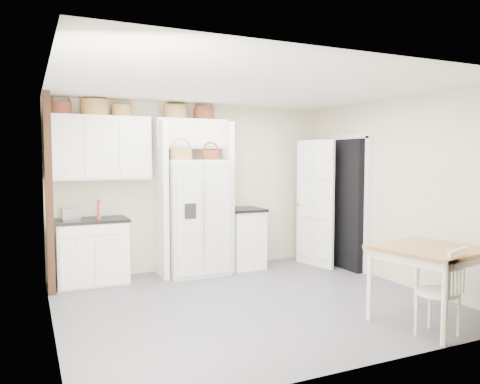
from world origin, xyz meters
name	(u,v)px	position (x,y,z in m)	size (l,w,h in m)	color
floor	(251,302)	(0.00, 0.00, 0.00)	(4.50, 4.50, 0.00)	#494850
ceiling	(252,86)	(0.00, 0.00, 2.60)	(4.50, 4.50, 0.00)	white
wall_back	(196,187)	(0.00, 2.00, 1.30)	(4.50, 4.50, 0.00)	#B6AF8E
wall_left	(50,203)	(-2.25, 0.00, 1.30)	(4.00, 4.00, 0.00)	#B6AF8E
wall_right	(396,191)	(2.25, 0.00, 1.30)	(4.00, 4.00, 0.00)	#B6AF8E
refrigerator	(195,217)	(-0.15, 1.63, 0.87)	(0.90, 0.72, 1.73)	silver
base_cab_left	(92,253)	(-1.65, 1.70, 0.44)	(0.94, 0.59, 0.87)	white
base_cab_right	(244,239)	(0.69, 1.70, 0.46)	(0.52, 0.62, 0.92)	white
dining_table	(429,285)	(1.38, -1.45, 0.41)	(0.98, 0.98, 0.82)	olive
windsor_chair	(438,292)	(1.18, -1.75, 0.44)	(0.43, 0.39, 0.87)	white
counter_left	(91,220)	(-1.65, 1.70, 0.89)	(0.98, 0.63, 0.04)	black
counter_right	(244,209)	(0.69, 1.70, 0.94)	(0.56, 0.67, 0.04)	black
toaster	(70,214)	(-1.93, 1.66, 0.99)	(0.24, 0.14, 0.17)	silver
cookbook_red	(99,210)	(-1.56, 1.62, 1.04)	(0.04, 0.17, 0.26)	maroon
cookbook_cream	(99,211)	(-1.56, 1.62, 1.02)	(0.03, 0.14, 0.21)	silver
basket_upper_a	(61,108)	(-2.00, 1.83, 2.43)	(0.29, 0.29, 0.16)	#5E281C
basket_upper_b	(95,108)	(-1.56, 1.83, 2.46)	(0.39, 0.39, 0.23)	#9B632C
basket_upper_c	(122,111)	(-1.18, 1.83, 2.43)	(0.29, 0.29, 0.17)	#9B632C
basket_bridge_a	(175,112)	(-0.39, 1.83, 2.45)	(0.35, 0.35, 0.20)	#9B632C
basket_bridge_b	(204,114)	(0.07, 1.83, 2.44)	(0.32, 0.32, 0.18)	#5E281C
basket_fridge_a	(181,154)	(-0.39, 1.53, 1.82)	(0.32, 0.32, 0.17)	#9B632C
basket_fridge_b	(211,155)	(0.07, 1.53, 1.80)	(0.27, 0.27, 0.14)	#5E281C
upper_cabinet	(100,148)	(-1.50, 1.83, 1.90)	(1.40, 0.34, 0.90)	white
bridge_cabinet	(190,134)	(-0.15, 1.83, 2.12)	(1.12, 0.34, 0.45)	white
fridge_panel_left	(161,199)	(-0.66, 1.70, 1.15)	(0.08, 0.60, 2.30)	white
fridge_panel_right	(225,197)	(0.36, 1.70, 1.15)	(0.08, 0.60, 2.30)	white
trim_post	(49,194)	(-2.20, 1.35, 1.30)	(0.09, 0.09, 2.60)	#331A0F
doorway_void	(346,204)	(2.16, 1.00, 1.02)	(0.18, 0.85, 2.05)	black
door_slab	(315,203)	(1.80, 1.33, 1.02)	(0.80, 0.04, 2.05)	white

